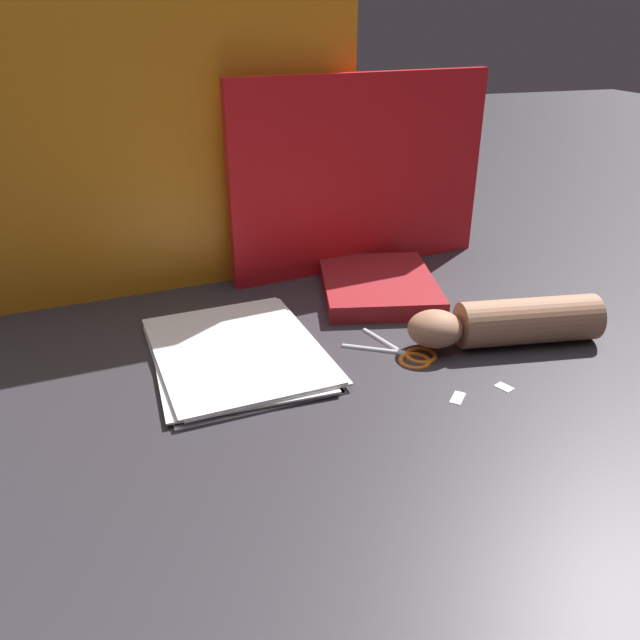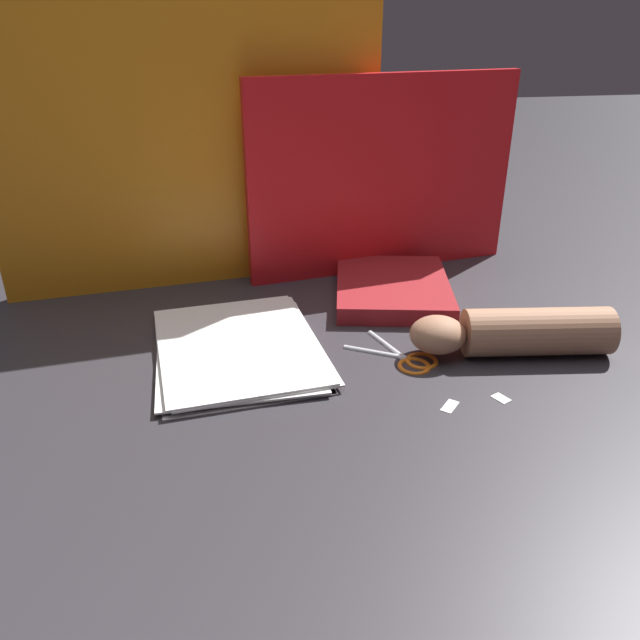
{
  "view_description": "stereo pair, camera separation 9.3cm",
  "coord_description": "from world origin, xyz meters",
  "px_view_note": "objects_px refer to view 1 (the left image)",
  "views": [
    {
      "loc": [
        -0.25,
        -0.77,
        0.47
      ],
      "look_at": [
        -0.0,
        0.04,
        0.06
      ],
      "focal_mm": 35.0,
      "sensor_mm": 36.0,
      "label": 1
    },
    {
      "loc": [
        -0.16,
        -0.79,
        0.47
      ],
      "look_at": [
        -0.0,
        0.04,
        0.06
      ],
      "focal_mm": 35.0,
      "sensor_mm": 36.0,
      "label": 2
    }
  ],
  "objects_px": {
    "book_closed": "(378,285)",
    "hand_forearm": "(507,322)",
    "paper_stack": "(237,352)",
    "scissors": "(405,352)"
  },
  "relations": [
    {
      "from": "book_closed",
      "to": "hand_forearm",
      "type": "bearing_deg",
      "value": -63.89
    },
    {
      "from": "paper_stack",
      "to": "scissors",
      "type": "bearing_deg",
      "value": -15.49
    },
    {
      "from": "scissors",
      "to": "hand_forearm",
      "type": "distance_m",
      "value": 0.17
    },
    {
      "from": "scissors",
      "to": "book_closed",
      "type": "bearing_deg",
      "value": 78.65
    },
    {
      "from": "book_closed",
      "to": "hand_forearm",
      "type": "height_order",
      "value": "hand_forearm"
    },
    {
      "from": "scissors",
      "to": "hand_forearm",
      "type": "height_order",
      "value": "hand_forearm"
    },
    {
      "from": "paper_stack",
      "to": "hand_forearm",
      "type": "height_order",
      "value": "hand_forearm"
    },
    {
      "from": "paper_stack",
      "to": "scissors",
      "type": "height_order",
      "value": "paper_stack"
    },
    {
      "from": "paper_stack",
      "to": "hand_forearm",
      "type": "relative_size",
      "value": 1.05
    },
    {
      "from": "hand_forearm",
      "to": "paper_stack",
      "type": "bearing_deg",
      "value": 168.99
    }
  ]
}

